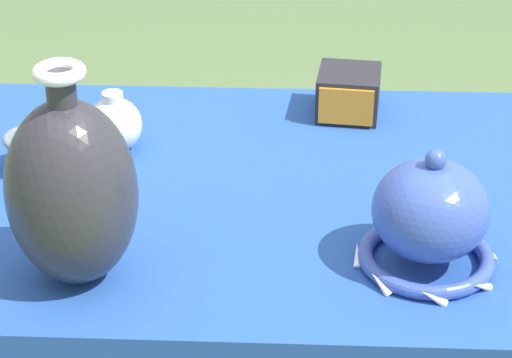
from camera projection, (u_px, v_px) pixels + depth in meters
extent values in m
cylinder|color=olive|center=(9.00, 252.00, 2.09)|extent=(0.04, 0.04, 0.64)
cube|color=olive|center=(269.00, 199.00, 1.62)|extent=(1.21, 0.75, 0.03)
cube|color=#234C9E|center=(269.00, 190.00, 1.61)|extent=(1.23, 0.77, 0.01)
ellipsoid|color=#2D2D33|center=(72.00, 193.00, 1.33)|extent=(0.18, 0.18, 0.27)
cylinder|color=#2D2D33|center=(61.00, 89.00, 1.25)|extent=(0.04, 0.04, 0.05)
torus|color=white|center=(59.00, 72.00, 1.24)|extent=(0.07, 0.07, 0.02)
torus|color=#3851A8|center=(426.00, 257.00, 1.41)|extent=(0.19, 0.19, 0.02)
ellipsoid|color=#3851A8|center=(431.00, 210.00, 1.38)|extent=(0.16, 0.16, 0.14)
sphere|color=#3851A8|center=(436.00, 160.00, 1.34)|extent=(0.03, 0.03, 0.03)
cone|color=white|center=(495.00, 259.00, 1.41)|extent=(0.01, 0.04, 0.03)
cone|color=white|center=(468.00, 232.00, 1.47)|extent=(0.04, 0.04, 0.03)
cone|color=white|center=(419.00, 221.00, 1.50)|extent=(0.04, 0.01, 0.03)
cone|color=white|center=(374.00, 230.00, 1.48)|extent=(0.04, 0.04, 0.03)
cone|color=white|center=(357.00, 255.00, 1.42)|extent=(0.01, 0.04, 0.03)
cone|color=white|center=(380.00, 284.00, 1.36)|extent=(0.04, 0.04, 0.03)
cone|color=white|center=(433.00, 298.00, 1.33)|extent=(0.04, 0.01, 0.03)
cone|color=white|center=(482.00, 287.00, 1.35)|extent=(0.04, 0.04, 0.03)
cube|color=#232328|center=(348.00, 93.00, 1.83)|extent=(0.12, 0.13, 0.08)
cube|color=orange|center=(346.00, 107.00, 1.77)|extent=(0.10, 0.02, 0.07)
ellipsoid|color=white|center=(115.00, 125.00, 1.70)|extent=(0.09, 0.09, 0.10)
cylinder|color=white|center=(113.00, 97.00, 1.67)|extent=(0.04, 0.04, 0.02)
cylinder|color=slate|center=(33.00, 154.00, 1.64)|extent=(0.08, 0.08, 0.06)
torus|color=slate|center=(31.00, 138.00, 1.63)|extent=(0.09, 0.09, 0.01)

